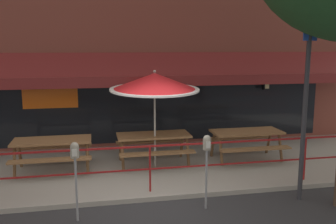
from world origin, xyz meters
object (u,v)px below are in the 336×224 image
at_px(picnic_table_left, 52,146).
at_px(street_sign_pole, 307,81).
at_px(picnic_table_right, 246,137).
at_px(patio_umbrella_centre, 155,82).
at_px(parking_meter_near, 75,158).
at_px(parking_meter_far, 207,150).
at_px(picnic_table_centre, 154,140).

relative_size(picnic_table_left, street_sign_pole, 0.39).
bearing_deg(picnic_table_right, street_sign_pole, -87.26).
relative_size(patio_umbrella_centre, parking_meter_near, 1.67).
bearing_deg(parking_meter_far, patio_umbrella_centre, 103.52).
relative_size(picnic_table_right, street_sign_pole, 0.39).
xyz_separation_m(patio_umbrella_centre, street_sign_pole, (2.54, -2.33, 0.19)).
height_order(parking_meter_far, street_sign_pole, street_sign_pole).
height_order(picnic_table_centre, street_sign_pole, street_sign_pole).
bearing_deg(street_sign_pole, parking_meter_near, -178.85).
bearing_deg(parking_meter_near, picnic_table_centre, 55.68).
xyz_separation_m(picnic_table_left, street_sign_pole, (4.96, -2.48, 1.66)).
bearing_deg(patio_umbrella_centre, parking_meter_near, -126.48).
height_order(patio_umbrella_centre, parking_meter_far, patio_umbrella_centre).
bearing_deg(picnic_table_left, picnic_table_right, -0.67).
bearing_deg(picnic_table_right, parking_meter_near, -149.18).
xyz_separation_m(picnic_table_right, parking_meter_near, (-4.21, -2.51, 0.44)).
bearing_deg(street_sign_pole, parking_meter_far, -178.61).
distance_m(picnic_table_left, parking_meter_near, 2.68).
distance_m(parking_meter_near, parking_meter_far, 2.36).
bearing_deg(patio_umbrella_centre, parking_meter_far, -76.48).
relative_size(picnic_table_centre, parking_meter_far, 1.27).
bearing_deg(picnic_table_left, parking_meter_near, -76.04).
height_order(picnic_table_left, street_sign_pole, street_sign_pole).
distance_m(picnic_table_centre, picnic_table_right, 2.43).
distance_m(patio_umbrella_centre, street_sign_pole, 3.45).
height_order(picnic_table_right, parking_meter_far, parking_meter_far).
xyz_separation_m(parking_meter_far, street_sign_pole, (1.97, 0.05, 1.22)).
xyz_separation_m(picnic_table_left, picnic_table_centre, (2.42, 0.05, 0.00)).
height_order(patio_umbrella_centre, street_sign_pole, street_sign_pole).
bearing_deg(parking_meter_near, picnic_table_left, 103.96).
relative_size(picnic_table_left, parking_meter_near, 1.27).
xyz_separation_m(picnic_table_centre, picnic_table_right, (2.42, -0.10, 0.00)).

